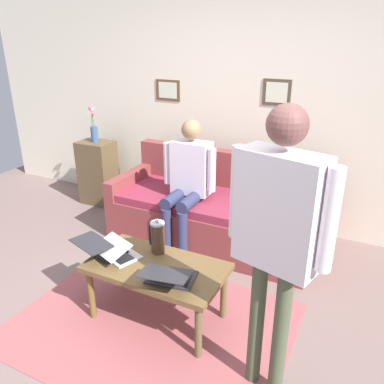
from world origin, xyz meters
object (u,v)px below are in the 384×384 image
at_px(laptop_left, 169,276).
at_px(flower_vase, 94,130).
at_px(laptop_center, 118,252).
at_px(french_press, 158,237).
at_px(couch, 214,213).
at_px(person_seated, 188,178).
at_px(person_standing, 278,225).
at_px(side_shelf, 98,173).
at_px(laptop_right, 101,248).
at_px(coffee_table, 157,272).

xyz_separation_m(laptop_left, flower_vase, (1.98, -1.70, 0.43)).
height_order(laptop_center, french_press, french_press).
xyz_separation_m(french_press, flower_vase, (1.72, -1.39, 0.34)).
distance_m(couch, person_seated, 0.52).
distance_m(laptop_left, person_standing, 0.94).
xyz_separation_m(couch, side_shelf, (1.70, -0.26, 0.09)).
bearing_deg(laptop_right, side_shelf, -50.26).
bearing_deg(person_seated, coffee_table, 105.14).
bearing_deg(person_seated, laptop_center, 88.90).
height_order(laptop_left, side_shelf, side_shelf).
xyz_separation_m(coffee_table, laptop_left, (-0.18, 0.13, 0.10)).
height_order(laptop_right, person_standing, person_standing).
relative_size(laptop_right, person_seated, 0.32).
distance_m(laptop_center, flower_vase, 2.22).
distance_m(coffee_table, laptop_left, 0.25).
height_order(coffee_table, laptop_right, laptop_right).
distance_m(coffee_table, person_seated, 1.16).
bearing_deg(laptop_right, laptop_center, -178.79).
xyz_separation_m(laptop_left, laptop_right, (0.65, -0.10, -0.00)).
xyz_separation_m(side_shelf, person_seated, (-1.51, 0.48, 0.33)).
relative_size(couch, laptop_right, 4.98).
distance_m(coffee_table, french_press, 0.26).
bearing_deg(laptop_center, laptop_right, 1.21).
height_order(coffee_table, person_standing, person_standing).
relative_size(couch, laptop_left, 5.05).
distance_m(couch, side_shelf, 1.72).
xyz_separation_m(couch, laptop_right, (0.37, 1.34, 0.20)).
height_order(couch, coffee_table, couch).
relative_size(coffee_table, flower_vase, 2.38).
bearing_deg(person_seated, side_shelf, -17.75).
distance_m(laptop_left, laptop_right, 0.66).
bearing_deg(laptop_center, coffee_table, -173.87).
bearing_deg(french_press, flower_vase, -39.09).
height_order(laptop_center, person_seated, person_seated).
bearing_deg(flower_vase, person_standing, 146.19).
bearing_deg(laptop_left, french_press, -48.57).
xyz_separation_m(laptop_center, person_seated, (-0.02, -1.11, 0.22)).
bearing_deg(couch, laptop_right, 74.74).
bearing_deg(couch, laptop_center, 81.03).
height_order(coffee_table, side_shelf, side_shelf).
xyz_separation_m(laptop_right, french_press, (-0.39, -0.20, 0.08)).
height_order(laptop_center, person_standing, person_standing).
distance_m(laptop_left, laptop_center, 0.51).
xyz_separation_m(laptop_center, french_press, (-0.23, -0.20, 0.09)).
bearing_deg(laptop_left, side_shelf, -40.56).
bearing_deg(flower_vase, french_press, 140.91).
height_order(side_shelf, person_seated, person_seated).
relative_size(coffee_table, person_seated, 0.79).
distance_m(coffee_table, side_shelf, 2.38).
bearing_deg(coffee_table, couch, -85.53).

